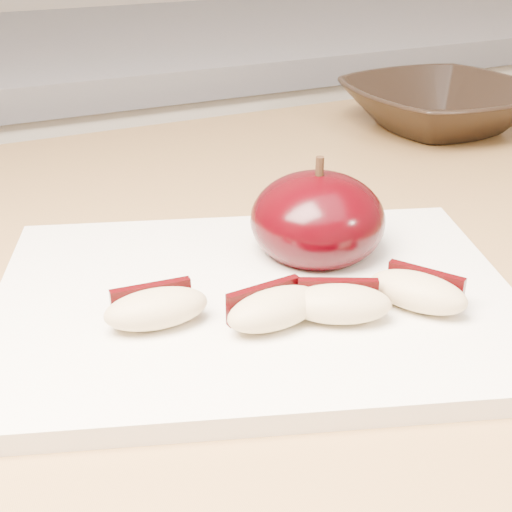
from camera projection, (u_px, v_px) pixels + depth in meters
name	position (u px, v px, depth m)	size (l,w,h in m)	color
back_cabinet	(99.00, 300.00, 1.30)	(2.40, 0.62, 0.94)	silver
cutting_board	(256.00, 301.00, 0.44)	(0.32, 0.23, 0.01)	silver
apple_half	(317.00, 220.00, 0.48)	(0.09, 0.09, 0.08)	black
apple_wedge_a	(156.00, 308.00, 0.40)	(0.06, 0.03, 0.02)	tan
apple_wedge_b	(274.00, 308.00, 0.40)	(0.06, 0.03, 0.02)	tan
apple_wedge_c	(339.00, 303.00, 0.41)	(0.07, 0.05, 0.02)	tan
apple_wedge_d	(419.00, 291.00, 0.42)	(0.06, 0.07, 0.02)	tan
bowl	(440.00, 106.00, 0.78)	(0.20, 0.20, 0.05)	black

